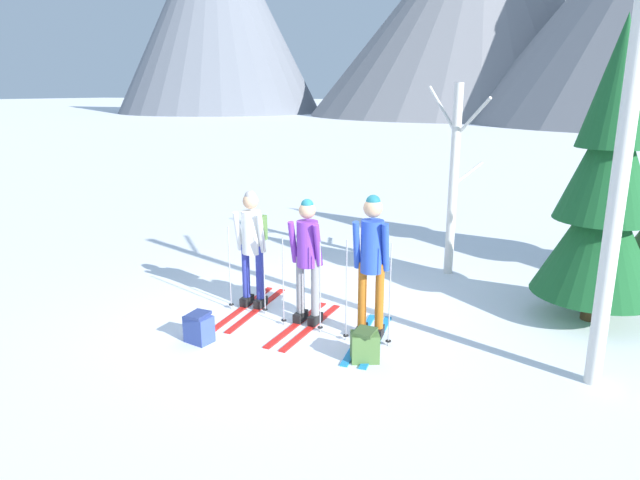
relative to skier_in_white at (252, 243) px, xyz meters
The scene contains 10 objects.
ground_plane 1.24m from the skier_in_white, ahead, with size 400.00×400.00×0.00m, color white.
skier_in_white is the anchor object (origin of this frame).
skier_in_purple 1.01m from the skier_in_white, 14.22° to the right, with size 0.61×1.66×1.70m.
skier_in_blue 1.91m from the skier_in_white, ahead, with size 0.61×1.59×1.84m.
pine_tree_near 4.76m from the skier_in_white, 18.24° to the left, with size 1.64×1.64×3.95m.
birch_tree_tall 3.60m from the skier_in_white, 50.26° to the left, with size 1.17×0.85×3.16m.
birch_tree_slender 4.74m from the skier_in_white, ahead, with size 0.53×0.83×4.96m.
backpack_on_snow_front 1.52m from the skier_in_white, 90.60° to the right, with size 0.36×0.29×0.38m.
backpack_on_snow_beside 2.38m from the skier_in_white, 24.91° to the right, with size 0.39×0.36×0.38m.
mountain_ridge_distant 66.44m from the skier_in_white, 89.73° to the left, with size 109.90×53.37×28.54m.
Camera 1 is at (3.21, -6.52, 3.03)m, focal length 31.52 mm.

